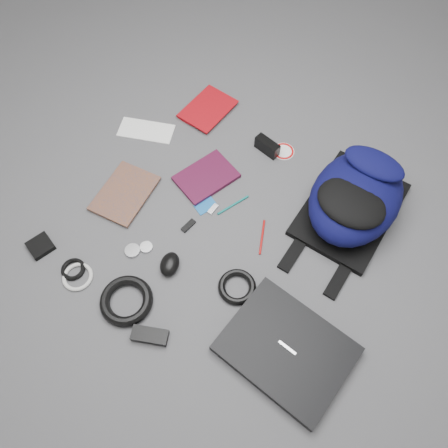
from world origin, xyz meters
The scene contains 23 objects.
ground centered at (0.00, 0.00, 0.00)m, with size 4.00×4.00×0.00m, color #4F4F51.
backpack centered at (0.35, 0.31, 0.10)m, with size 0.32×0.47×0.19m, color black, non-canonical shape.
laptop centered at (0.40, -0.26, 0.02)m, with size 0.38×0.29×0.04m, color black.
textbook_red centered at (-0.44, 0.43, 0.01)m, with size 0.16×0.22×0.02m, color maroon.
comic_book centered at (-0.47, -0.10, 0.01)m, with size 0.18×0.24×0.02m, color #C5620E.
envelope centered at (-0.51, 0.20, 0.00)m, with size 0.22×0.10×0.00m, color white.
dvd_case centered at (-0.17, 0.14, 0.01)m, with size 0.16×0.22×0.02m, color #390A21.
compact_camera centered at (-0.05, 0.38, 0.03)m, with size 0.10×0.04×0.06m, color black.
sticker_disc centered at (0.01, 0.41, 0.00)m, with size 0.09×0.09×0.00m, color white.
pen_teal centered at (-0.02, 0.09, 0.00)m, with size 0.01×0.01×0.14m, color #0B6A65.
pen_red centered at (0.14, 0.04, 0.00)m, with size 0.01×0.01×0.14m, color #B00E0D.
id_badge centered at (-0.10, 0.04, 0.00)m, with size 0.05×0.08×0.00m, color #1763AF.
usb_black centered at (-0.11, -0.07, 0.01)m, with size 0.02×0.06×0.01m, color black.
usb_silver centered at (-0.07, 0.04, 0.00)m, with size 0.02×0.05×0.01m, color silver.
mouse centered at (-0.07, -0.23, 0.02)m, with size 0.06×0.09×0.05m, color black.
headphone_left centered at (-0.21, -0.26, 0.01)m, with size 0.05×0.05×0.01m, color #A8A8AA.
headphone_right centered at (-0.18, -0.22, 0.01)m, with size 0.04×0.04×0.01m, color #B9B9BC.
cable_coil centered at (0.16, -0.17, 0.01)m, with size 0.13×0.13×0.02m, color black.
power_brick centered at (0.02, -0.46, 0.01)m, with size 0.11×0.05×0.03m, color black.
power_cord_coil centered at (-0.11, -0.41, 0.02)m, with size 0.17×0.17×0.03m, color black.
pouch centered at (-0.49, -0.42, 0.01)m, with size 0.08×0.08×0.02m, color black.
earbud_coil centered at (-0.34, -0.42, 0.01)m, with size 0.08×0.08×0.02m, color black.
white_cable_coil centered at (-0.31, -0.44, 0.01)m, with size 0.10×0.10×0.01m, color silver.
Camera 1 is at (0.41, -0.62, 1.39)m, focal length 35.00 mm.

